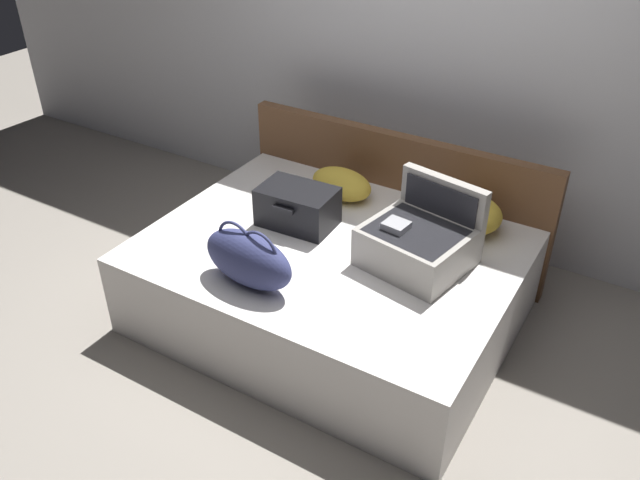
{
  "coord_description": "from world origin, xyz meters",
  "views": [
    {
      "loc": [
        1.5,
        -2.19,
        2.49
      ],
      "look_at": [
        0.0,
        0.29,
        0.6
      ],
      "focal_mm": 36.64,
      "sensor_mm": 36.0,
      "label": 1
    }
  ],
  "objects": [
    {
      "name": "bed",
      "position": [
        0.0,
        0.4,
        0.25
      ],
      "size": [
        2.0,
        1.53,
        0.5
      ],
      "primitive_type": "cube",
      "color": "silver",
      "rests_on": "ground"
    },
    {
      "name": "ground_plane",
      "position": [
        0.0,
        0.0,
        0.0
      ],
      "size": [
        12.0,
        12.0,
        0.0
      ],
      "primitive_type": "plane",
      "color": "gray"
    },
    {
      "name": "hard_case_large",
      "position": [
        0.47,
        0.5,
        0.64
      ],
      "size": [
        0.58,
        0.56,
        0.42
      ],
      "rotation": [
        0.0,
        0.0,
        -0.19
      ],
      "color": "gray",
      "rests_on": "bed"
    },
    {
      "name": "hard_case_medium",
      "position": [
        -0.28,
        0.5,
        0.62
      ],
      "size": [
        0.44,
        0.32,
        0.23
      ],
      "rotation": [
        0.0,
        0.0,
        0.05
      ],
      "color": "black",
      "rests_on": "bed"
    },
    {
      "name": "duffel_bag",
      "position": [
        -0.18,
        -0.11,
        0.65
      ],
      "size": [
        0.53,
        0.25,
        0.34
      ],
      "rotation": [
        0.0,
        0.0,
        -0.07
      ],
      "color": "navy",
      "rests_on": "bed"
    },
    {
      "name": "pillow_near_headboard",
      "position": [
        -0.22,
        0.91,
        0.59
      ],
      "size": [
        0.45,
        0.33,
        0.17
      ],
      "primitive_type": "ellipsoid",
      "rotation": [
        0.0,
        0.0,
        -0.16
      ],
      "color": "gold",
      "rests_on": "bed"
    },
    {
      "name": "headboard",
      "position": [
        0.0,
        1.2,
        0.43
      ],
      "size": [
        2.04,
        0.08,
        0.86
      ],
      "primitive_type": "cube",
      "color": "brown",
      "rests_on": "ground"
    },
    {
      "name": "back_wall",
      "position": [
        0.0,
        1.65,
        1.3
      ],
      "size": [
        8.0,
        0.1,
        2.6
      ],
      "primitive_type": "cube",
      "color": "silver",
      "rests_on": "ground"
    },
    {
      "name": "pillow_center_head",
      "position": [
        0.59,
        0.94,
        0.61
      ],
      "size": [
        0.41,
        0.36,
        0.21
      ],
      "primitive_type": "ellipsoid",
      "rotation": [
        0.0,
        0.0,
        0.15
      ],
      "color": "gold",
      "rests_on": "bed"
    }
  ]
}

